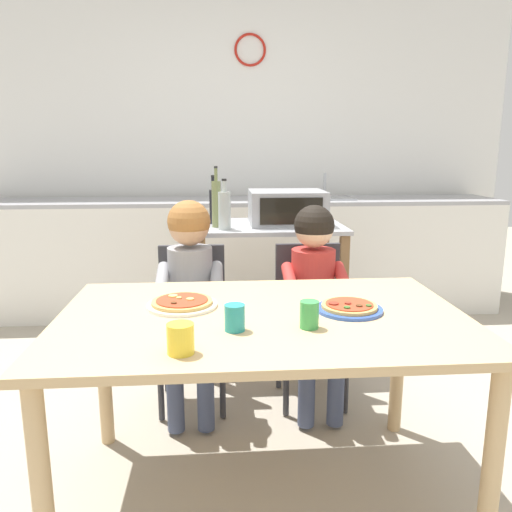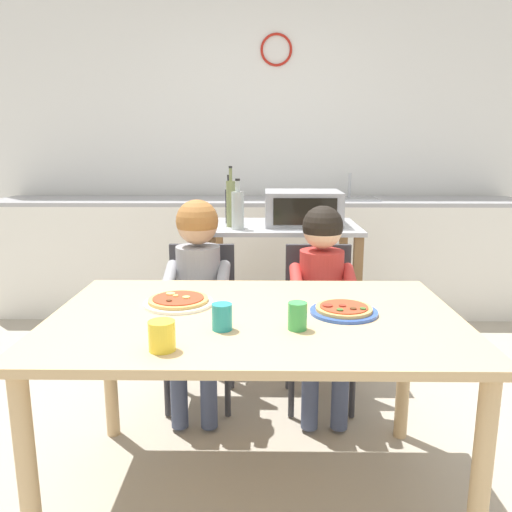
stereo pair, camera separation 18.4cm
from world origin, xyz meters
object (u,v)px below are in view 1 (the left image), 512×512
object	(u,v)px
pizza_plate_white	(182,303)
dining_table	(262,337)
drinking_cup_green	(309,315)
bottle_squat_spirits	(224,210)
bottle_tall_green_wine	(216,203)
bottle_clear_vinegar	(214,205)
dining_chair_left	(192,313)
kitchen_island_cart	(268,270)
drinking_cup_yellow	(181,339)
drinking_cup_teal	(235,318)
pizza_plate_blue_rimmed	(349,308)
child_in_red_shirt	(315,281)
child_in_grey_shirt	(190,279)
dining_chair_right	(310,311)
toaster_oven	(287,207)

from	to	relation	value
pizza_plate_white	dining_table	bearing A→B (deg)	-20.87
pizza_plate_white	drinking_cup_green	size ratio (longest dim) A/B	2.87
drinking_cup_green	dining_table	bearing A→B (deg)	133.22
bottle_squat_spirits	bottle_tall_green_wine	distance (m)	0.12
bottle_clear_vinegar	dining_chair_left	distance (m)	0.78
kitchen_island_cart	drinking_cup_yellow	distance (m)	1.71
drinking_cup_yellow	drinking_cup_teal	world-z (taller)	drinking_cup_yellow
dining_table	pizza_plate_blue_rimmed	xyz separation A→B (m)	(0.32, 0.01, 0.10)
child_in_red_shirt	drinking_cup_yellow	bearing A→B (deg)	-120.76
bottle_tall_green_wine	drinking_cup_teal	bearing A→B (deg)	-87.74
bottle_squat_spirits	drinking_cup_teal	bearing A→B (deg)	-89.59
child_in_grey_shirt	drinking_cup_teal	xyz separation A→B (m)	(0.19, -0.82, 0.08)
child_in_grey_shirt	pizza_plate_blue_rimmed	distance (m)	0.90
bottle_clear_vinegar	dining_chair_right	world-z (taller)	bottle_clear_vinegar
child_in_grey_shirt	pizza_plate_blue_rimmed	size ratio (longest dim) A/B	4.31
child_in_grey_shirt	drinking_cup_teal	world-z (taller)	child_in_grey_shirt
dining_chair_left	drinking_cup_teal	xyz separation A→B (m)	(0.19, -0.94, 0.30)
dining_chair_left	kitchen_island_cart	bearing A→B (deg)	50.18
dining_table	dining_chair_left	size ratio (longest dim) A/B	1.80
dining_table	drinking_cup_teal	bearing A→B (deg)	-123.95
dining_table	pizza_plate_white	xyz separation A→B (m)	(-0.29, 0.11, 0.10)
bottle_squat_spirits	dining_chair_left	distance (m)	0.63
toaster_oven	bottle_tall_green_wine	size ratio (longest dim) A/B	1.28
child_in_red_shirt	drinking_cup_teal	size ratio (longest dim) A/B	11.63
toaster_oven	dining_table	size ratio (longest dim) A/B	0.31
bottle_clear_vinegar	drinking_cup_teal	distance (m)	1.54
pizza_plate_blue_rimmed	drinking_cup_teal	world-z (taller)	drinking_cup_teal
drinking_cup_teal	child_in_grey_shirt	bearing A→B (deg)	102.92
bottle_squat_spirits	drinking_cup_yellow	xyz separation A→B (m)	(-0.15, -1.46, -0.20)
bottle_clear_vinegar	pizza_plate_white	bearing A→B (deg)	-95.34
dining_chair_left	dining_chair_right	size ratio (longest dim) A/B	1.00
kitchen_island_cart	pizza_plate_blue_rimmed	xyz separation A→B (m)	(0.17, -1.30, 0.17)
toaster_oven	bottle_tall_green_wine	world-z (taller)	bottle_tall_green_wine
kitchen_island_cart	toaster_oven	world-z (taller)	toaster_oven
pizza_plate_blue_rimmed	pizza_plate_white	bearing A→B (deg)	170.83
child_in_red_shirt	pizza_plate_white	bearing A→B (deg)	-138.35
bottle_tall_green_wine	child_in_red_shirt	size ratio (longest dim) A/B	0.35
bottle_tall_green_wine	drinking_cup_yellow	world-z (taller)	bottle_tall_green_wine
child_in_red_shirt	bottle_squat_spirits	bearing A→B (deg)	132.80
bottle_clear_vinegar	dining_table	world-z (taller)	bottle_clear_vinegar
pizza_plate_blue_rimmed	child_in_red_shirt	bearing A→B (deg)	89.98
bottle_clear_vinegar	child_in_grey_shirt	bearing A→B (deg)	-99.46
toaster_oven	bottle_squat_spirits	size ratio (longest dim) A/B	1.57
pizza_plate_white	drinking_cup_yellow	bearing A→B (deg)	-86.78
child_in_red_shirt	drinking_cup_teal	xyz separation A→B (m)	(-0.43, -0.81, 0.10)
bottle_clear_vinegar	child_in_red_shirt	distance (m)	0.92
dining_chair_right	dining_table	bearing A→B (deg)	-112.42
dining_table	bottle_clear_vinegar	bearing A→B (deg)	97.34
kitchen_island_cart	child_in_grey_shirt	size ratio (longest dim) A/B	0.86
kitchen_island_cart	pizza_plate_blue_rimmed	bearing A→B (deg)	-82.56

